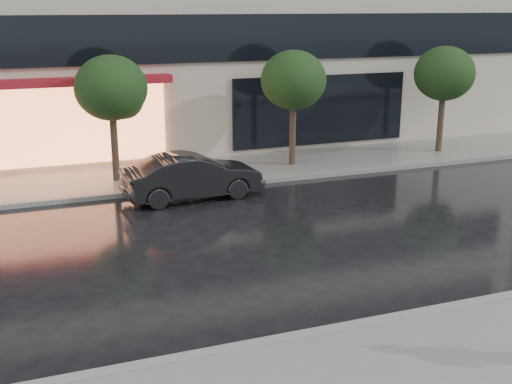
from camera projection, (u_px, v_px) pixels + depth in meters
name	position (u px, v px, depth m)	size (l,w,h in m)	color
ground	(358.00, 301.00, 12.16)	(120.00, 120.00, 0.00)	black
sidewalk_far	(207.00, 172.00, 21.36)	(60.00, 3.50, 0.12)	slate
curb_near	(386.00, 321.00, 11.24)	(60.00, 0.25, 0.14)	gray
curb_far	(222.00, 185.00, 19.79)	(60.00, 0.25, 0.14)	gray
tree_mid_west	(113.00, 90.00, 19.38)	(2.20, 2.20, 3.99)	#33261C
tree_mid_east	(295.00, 82.00, 21.39)	(2.20, 2.20, 3.99)	#33261C
tree_far_east	(445.00, 75.00, 23.40)	(2.20, 2.20, 3.99)	#33261C
parked_car	(193.00, 177.00, 18.43)	(1.40, 4.00, 1.32)	black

